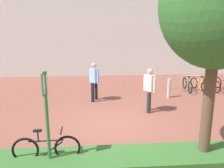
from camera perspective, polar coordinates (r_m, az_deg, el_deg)
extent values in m
plane|color=brown|center=(8.26, 1.11, -9.73)|extent=(60.00, 60.00, 0.00)
cube|color=#336028|center=(6.28, 4.72, -17.12)|extent=(7.00, 1.10, 0.16)
cylinder|color=brown|center=(6.39, 21.99, -5.03)|extent=(0.28, 0.28, 2.70)
ellipsoid|color=#2D6628|center=(6.10, 24.12, 17.05)|extent=(2.67, 2.67, 2.94)
cylinder|color=#2D7238|center=(5.83, -15.27, -8.28)|extent=(0.08, 0.08, 2.31)
cube|color=#198C33|center=(5.57, -15.84, 0.12)|extent=(0.07, 0.36, 0.52)
cube|color=white|center=(5.57, -15.84, 0.12)|extent=(0.07, 0.30, 0.44)
torus|color=black|center=(6.42, -20.04, -14.65)|extent=(0.66, 0.08, 0.66)
torus|color=black|center=(6.26, -10.63, -14.79)|extent=(0.66, 0.08, 0.66)
cylinder|color=black|center=(6.22, -15.53, -12.98)|extent=(0.84, 0.06, 0.04)
cylinder|color=black|center=(6.32, -14.45, -15.04)|extent=(0.61, 0.06, 0.44)
cylinder|color=black|center=(6.20, -17.31, -11.97)|extent=(0.04, 0.04, 0.28)
cube|color=black|center=(6.14, -17.42, -10.62)|extent=(0.20, 0.09, 0.05)
cylinder|color=black|center=(6.06, -12.00, -10.80)|extent=(0.05, 0.42, 0.04)
cylinder|color=#99999E|center=(12.73, 16.30, 0.10)|extent=(0.06, 0.06, 0.80)
cylinder|color=#99999E|center=(13.15, 21.75, 1.88)|extent=(2.60, 0.09, 0.06)
torus|color=black|center=(12.46, 18.21, -0.79)|extent=(0.10, 0.61, 0.61)
torus|color=black|center=(13.33, 16.99, 0.23)|extent=(0.10, 0.61, 0.61)
cylinder|color=#1E7233|center=(12.85, 17.65, 0.61)|extent=(0.09, 0.77, 0.03)
cylinder|color=#1E7233|center=(12.98, 17.45, -0.30)|extent=(0.08, 0.56, 0.40)
cylinder|color=#1E7233|center=(12.67, 17.91, 0.92)|extent=(0.03, 0.03, 0.26)
cube|color=black|center=(12.64, 17.96, 1.57)|extent=(0.09, 0.19, 0.05)
cylinder|color=#1E7233|center=(13.13, 17.27, 1.98)|extent=(0.39, 0.07, 0.04)
torus|color=black|center=(12.79, 21.42, -0.69)|extent=(0.18, 0.61, 0.61)
torus|color=black|center=(13.52, 19.04, 0.26)|extent=(0.18, 0.61, 0.61)
cylinder|color=gold|center=(13.11, 20.27, 0.66)|extent=(0.19, 0.76, 0.03)
cylinder|color=gold|center=(13.23, 19.95, -0.23)|extent=(0.14, 0.55, 0.40)
cylinder|color=gold|center=(12.96, 20.74, 0.97)|extent=(0.03, 0.03, 0.26)
cube|color=black|center=(12.93, 20.80, 1.60)|extent=(0.11, 0.20, 0.05)
cylinder|color=gold|center=(13.34, 19.46, 2.00)|extent=(0.39, 0.11, 0.04)
torus|color=black|center=(13.05, 23.85, -0.65)|extent=(0.12, 0.61, 0.61)
torus|color=black|center=(13.81, 21.70, 0.30)|extent=(0.12, 0.61, 0.61)
cylinder|color=red|center=(13.38, 22.82, 0.68)|extent=(0.11, 0.77, 0.03)
cylinder|color=red|center=(13.51, 22.52, -0.19)|extent=(0.09, 0.56, 0.40)
cylinder|color=red|center=(13.22, 23.26, 0.98)|extent=(0.03, 0.03, 0.26)
cube|color=black|center=(13.19, 23.32, 1.61)|extent=(0.09, 0.19, 0.05)
cylinder|color=red|center=(13.63, 22.11, 2.00)|extent=(0.39, 0.08, 0.04)
torus|color=black|center=(14.09, 23.95, 0.35)|extent=(0.16, 0.61, 0.61)
cylinder|color=red|center=(13.70, 25.24, 0.72)|extent=(0.17, 0.76, 0.03)
cylinder|color=red|center=(13.81, 24.90, -0.13)|extent=(0.13, 0.55, 0.40)
cylinder|color=red|center=(13.92, 24.41, 2.01)|extent=(0.39, 0.10, 0.04)
cylinder|color=#ADADB2|center=(11.42, 13.48, -1.01)|extent=(0.16, 0.16, 0.90)
cylinder|color=black|center=(10.54, -4.66, -2.05)|extent=(0.14, 0.14, 0.85)
cylinder|color=black|center=(10.87, -3.83, -1.54)|extent=(0.14, 0.14, 0.85)
cube|color=#8CB2E5|center=(10.53, -4.31, 2.06)|extent=(0.43, 0.46, 0.62)
cylinder|color=#8CB2E5|center=(10.34, -3.43, 1.68)|extent=(0.09, 0.09, 0.59)
cylinder|color=#8CB2E5|center=(10.74, -5.14, 2.11)|extent=(0.09, 0.09, 0.59)
sphere|color=tan|center=(10.45, -4.35, 4.48)|extent=(0.22, 0.22, 0.22)
cylinder|color=#2D2D38|center=(9.57, 8.91, -3.83)|extent=(0.14, 0.14, 0.85)
cylinder|color=#2D2D38|center=(9.30, 8.73, -4.36)|extent=(0.14, 0.14, 0.85)
cube|color=beige|center=(9.24, 8.99, 0.25)|extent=(0.42, 0.47, 0.62)
cylinder|color=beige|center=(9.42, 7.84, 0.36)|extent=(0.09, 0.09, 0.59)
cylinder|color=beige|center=(9.07, 10.16, -0.25)|extent=(0.09, 0.09, 0.59)
sphere|color=tan|center=(9.14, 9.09, 2.99)|extent=(0.22, 0.22, 0.22)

